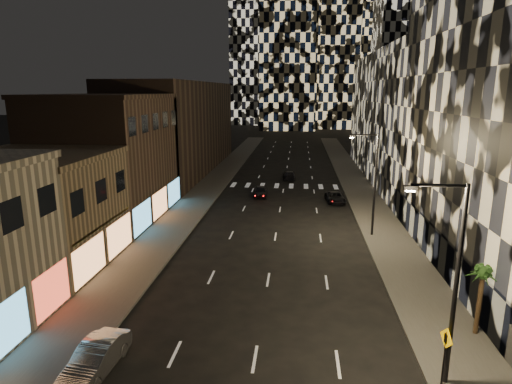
% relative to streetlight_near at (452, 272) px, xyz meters
% --- Properties ---
extents(sidewalk_left, '(4.00, 120.00, 0.15)m').
position_rel_streetlight_near_xyz_m(sidewalk_left, '(-18.35, 40.00, -5.28)').
color(sidewalk_left, '#47443F').
rests_on(sidewalk_left, ground).
extents(sidewalk_right, '(4.00, 120.00, 0.15)m').
position_rel_streetlight_near_xyz_m(sidewalk_right, '(1.65, 40.00, -5.28)').
color(sidewalk_right, '#47443F').
rests_on(sidewalk_right, ground).
extents(curb_left, '(0.20, 120.00, 0.15)m').
position_rel_streetlight_near_xyz_m(curb_left, '(-16.25, 40.00, -5.28)').
color(curb_left, '#4C4C47').
rests_on(curb_left, ground).
extents(curb_right, '(0.20, 120.00, 0.15)m').
position_rel_streetlight_near_xyz_m(curb_right, '(-0.45, 40.00, -5.28)').
color(curb_right, '#4C4C47').
rests_on(curb_right, ground).
extents(retail_tan, '(10.00, 10.00, 8.00)m').
position_rel_streetlight_near_xyz_m(retail_tan, '(-25.35, 11.00, -1.35)').
color(retail_tan, '#766246').
rests_on(retail_tan, ground).
extents(retail_brown, '(10.00, 15.00, 12.00)m').
position_rel_streetlight_near_xyz_m(retail_brown, '(-25.35, 23.50, 0.65)').
color(retail_brown, '#473428').
rests_on(retail_brown, ground).
extents(retail_filler_left, '(10.00, 40.00, 14.00)m').
position_rel_streetlight_near_xyz_m(retail_filler_left, '(-25.35, 50.00, 1.65)').
color(retail_filler_left, '#473428').
rests_on(retail_filler_left, ground).
extents(midrise_base, '(0.60, 25.00, 3.00)m').
position_rel_streetlight_near_xyz_m(midrise_base, '(3.95, 14.50, -3.85)').
color(midrise_base, '#383838').
rests_on(midrise_base, ground).
extents(midrise_filler_right, '(16.00, 40.00, 18.00)m').
position_rel_streetlight_near_xyz_m(midrise_filler_right, '(11.65, 47.00, 3.65)').
color(midrise_filler_right, '#232326').
rests_on(midrise_filler_right, ground).
extents(streetlight_near, '(2.55, 0.25, 9.00)m').
position_rel_streetlight_near_xyz_m(streetlight_near, '(0.00, 0.00, 0.00)').
color(streetlight_near, black).
rests_on(streetlight_near, sidewalk_right).
extents(streetlight_far, '(2.55, 0.25, 9.00)m').
position_rel_streetlight_near_xyz_m(streetlight_far, '(0.00, 20.00, 0.00)').
color(streetlight_far, black).
rests_on(streetlight_far, sidewalk_right).
extents(car_silver_parked, '(1.82, 4.43, 1.43)m').
position_rel_streetlight_near_xyz_m(car_silver_parked, '(-15.55, -0.72, -4.64)').
color(car_silver_parked, gray).
rests_on(car_silver_parked, ground).
extents(car_dark_midlane, '(1.70, 3.92, 1.32)m').
position_rel_streetlight_near_xyz_m(car_dark_midlane, '(-10.98, 33.55, -4.69)').
color(car_dark_midlane, black).
rests_on(car_dark_midlane, ground).
extents(car_dark_oncoming, '(1.94, 4.22, 1.19)m').
position_rel_streetlight_near_xyz_m(car_dark_oncoming, '(-7.77, 44.78, -4.76)').
color(car_dark_oncoming, black).
rests_on(car_dark_oncoming, ground).
extents(car_dark_rightlane, '(2.35, 4.43, 1.19)m').
position_rel_streetlight_near_xyz_m(car_dark_rightlane, '(-2.11, 31.63, -4.76)').
color(car_dark_rightlane, black).
rests_on(car_dark_rightlane, ground).
extents(ped_sign, '(0.22, 0.94, 2.85)m').
position_rel_streetlight_near_xyz_m(ped_sign, '(-0.06, -0.41, -3.25)').
color(ped_sign, black).
rests_on(ped_sign, sidewalk_right).
extents(palm_tree, '(1.96, 1.94, 3.84)m').
position_rel_streetlight_near_xyz_m(palm_tree, '(3.15, 4.23, -2.03)').
color(palm_tree, '#47331E').
rests_on(palm_tree, sidewalk_right).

